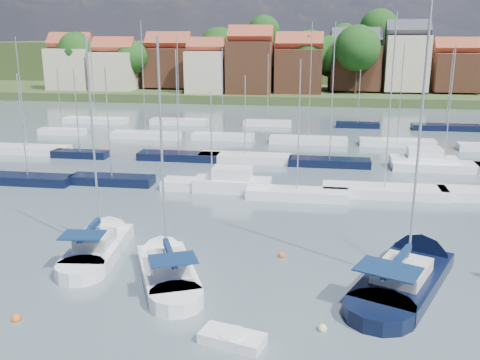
# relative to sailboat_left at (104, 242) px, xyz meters

# --- Properties ---
(ground) EXTENTS (260.00, 260.00, 0.00)m
(ground) POSITION_rel_sailboat_left_xyz_m (11.58, 34.49, -0.36)
(ground) COLOR #46575F
(ground) RESTS_ON ground
(sailboat_left) EXTENTS (4.05, 11.23, 14.96)m
(sailboat_left) POSITION_rel_sailboat_left_xyz_m (0.00, 0.00, 0.00)
(sailboat_left) COLOR white
(sailboat_left) RESTS_ON ground
(sailboat_centre) EXTENTS (7.13, 11.19, 14.93)m
(sailboat_centre) POSITION_rel_sailboat_left_xyz_m (5.08, -2.92, 0.00)
(sailboat_centre) COLOR white
(sailboat_centre) RESTS_ON ground
(sailboat_navy) EXTENTS (8.80, 14.03, 18.90)m
(sailboat_navy) POSITION_rel_sailboat_left_xyz_m (19.92, -1.14, -0.01)
(sailboat_navy) COLOR black
(sailboat_navy) RESTS_ON ground
(tender) EXTENTS (3.24, 2.11, 0.65)m
(tender) POSITION_rel_sailboat_left_xyz_m (10.50, -10.22, -0.11)
(tender) COLOR white
(tender) RESTS_ON ground
(buoy_b) EXTENTS (0.50, 0.50, 0.50)m
(buoy_b) POSITION_rel_sailboat_left_xyz_m (-0.52, -9.87, -0.36)
(buoy_b) COLOR #D85914
(buoy_b) RESTS_ON ground
(buoy_c) EXTENTS (0.54, 0.54, 0.54)m
(buoy_c) POSITION_rel_sailboat_left_xyz_m (7.79, -5.57, -0.36)
(buoy_c) COLOR #D85914
(buoy_c) RESTS_ON ground
(buoy_d) EXTENTS (0.47, 0.47, 0.47)m
(buoy_d) POSITION_rel_sailboat_left_xyz_m (14.61, -8.44, -0.36)
(buoy_d) COLOR beige
(buoy_d) RESTS_ON ground
(buoy_e) EXTENTS (0.43, 0.43, 0.43)m
(buoy_e) POSITION_rel_sailboat_left_xyz_m (11.94, 0.11, -0.36)
(buoy_e) COLOR #D85914
(buoy_e) RESTS_ON ground
(marina_field) EXTENTS (79.62, 41.41, 15.93)m
(marina_field) POSITION_rel_sailboat_left_xyz_m (13.49, 29.64, 0.08)
(marina_field) COLOR white
(marina_field) RESTS_ON ground
(far_shore_town) EXTENTS (212.46, 90.00, 22.27)m
(far_shore_town) POSITION_rel_sailboat_left_xyz_m (13.81, 127.16, 4.25)
(far_shore_town) COLOR #374924
(far_shore_town) RESTS_ON ground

